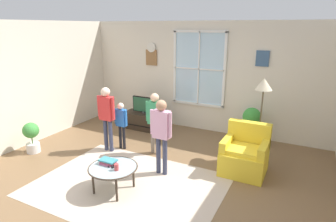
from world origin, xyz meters
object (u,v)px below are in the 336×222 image
(armchair, at_px, (245,155))
(person_green_shirt, at_px, (155,117))
(television, at_px, (144,105))
(remote_near_books, at_px, (111,165))
(person_blue_shirt, at_px, (121,120))
(book_stack, at_px, (108,162))
(coffee_table, at_px, (113,168))
(person_pink_shirt, at_px, (161,129))
(potted_plant_by_window, at_px, (251,124))
(potted_plant_corner, at_px, (32,136))
(person_red_shirt, at_px, (107,112))
(tv_stand, at_px, (144,121))
(remote_near_cup, at_px, (115,166))
(cup, at_px, (116,167))
(floor_lamp, at_px, (263,92))

(armchair, distance_m, person_green_shirt, 1.87)
(television, relative_size, remote_near_books, 4.38)
(person_blue_shirt, bearing_deg, book_stack, -62.13)
(coffee_table, relative_size, person_green_shirt, 0.61)
(person_pink_shirt, relative_size, potted_plant_by_window, 1.64)
(potted_plant_corner, bearing_deg, television, 59.74)
(armchair, xyz_separation_m, remote_near_books, (-1.78, -1.54, 0.10))
(person_red_shirt, xyz_separation_m, person_blue_shirt, (0.19, 0.23, -0.22))
(person_green_shirt, height_order, potted_plant_by_window, person_green_shirt)
(tv_stand, bearing_deg, book_stack, -70.18)
(remote_near_books, height_order, remote_near_cup, same)
(television, height_order, armchair, armchair)
(coffee_table, height_order, person_pink_shirt, person_pink_shirt)
(tv_stand, relative_size, cup, 10.21)
(person_blue_shirt, bearing_deg, floor_lamp, 18.30)
(book_stack, distance_m, remote_near_cup, 0.16)
(tv_stand, bearing_deg, potted_plant_by_window, 5.95)
(coffee_table, bearing_deg, cup, -26.57)
(person_pink_shirt, xyz_separation_m, person_green_shirt, (-0.52, 0.68, -0.05))
(person_green_shirt, distance_m, potted_plant_by_window, 2.19)
(floor_lamp, bearing_deg, potted_plant_by_window, 113.29)
(tv_stand, bearing_deg, remote_near_books, -69.10)
(television, relative_size, person_green_shirt, 0.48)
(remote_near_books, bearing_deg, person_green_shirt, 91.04)
(coffee_table, xyz_separation_m, person_pink_shirt, (0.42, 0.82, 0.46))
(armchair, xyz_separation_m, coffee_table, (-1.71, -1.57, 0.06))
(armchair, relative_size, remote_near_books, 6.21)
(coffee_table, relative_size, floor_lamp, 0.49)
(person_green_shirt, bearing_deg, coffee_table, -86.43)
(coffee_table, bearing_deg, floor_lamp, 51.41)
(remote_near_cup, height_order, person_pink_shirt, person_pink_shirt)
(remote_near_books, relative_size, person_red_shirt, 0.10)
(person_blue_shirt, bearing_deg, remote_near_books, -60.44)
(remote_near_cup, xyz_separation_m, potted_plant_by_window, (1.52, 2.90, 0.03))
(tv_stand, distance_m, person_red_shirt, 1.62)
(armchair, xyz_separation_m, book_stack, (-1.84, -1.52, 0.13))
(person_pink_shirt, bearing_deg, person_blue_shirt, 155.66)
(armchair, distance_m, remote_near_books, 2.36)
(remote_near_books, height_order, person_blue_shirt, person_blue_shirt)
(remote_near_cup, xyz_separation_m, person_green_shirt, (-0.11, 1.48, 0.37))
(armchair, bearing_deg, tv_stand, 158.71)
(book_stack, distance_m, potted_plant_corner, 2.28)
(book_stack, bearing_deg, cup, -23.47)
(remote_near_cup, distance_m, potted_plant_corner, 2.43)
(person_red_shirt, bearing_deg, person_pink_shirt, -13.46)
(coffee_table, distance_m, potted_plant_by_window, 3.31)
(remote_near_books, height_order, potted_plant_by_window, potted_plant_by_window)
(coffee_table, relative_size, person_pink_shirt, 0.57)
(person_red_shirt, relative_size, person_blue_shirt, 1.34)
(person_blue_shirt, height_order, potted_plant_by_window, person_blue_shirt)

